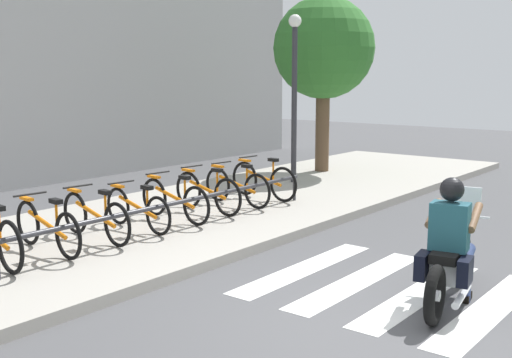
{
  "coord_description": "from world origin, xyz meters",
  "views": [
    {
      "loc": [
        -5.52,
        -2.88,
        2.52
      ],
      "look_at": [
        0.67,
        2.0,
        1.22
      ],
      "focal_mm": 44.62,
      "sensor_mm": 36.0,
      "label": 1
    }
  ],
  "objects_px": {
    "rider": "(451,232)",
    "street_lamp": "(294,83)",
    "bicycle_7": "(263,180)",
    "bicycle_3": "(137,209)",
    "bicycle_1": "(47,227)",
    "bicycle_5": "(207,192)",
    "tree_near_rack": "(324,49)",
    "bicycle_4": "(174,200)",
    "bike_rack": "(181,203)",
    "bicycle_2": "(95,217)",
    "bicycle_6": "(237,186)",
    "motorcycle": "(451,263)"
  },
  "relations": [
    {
      "from": "rider",
      "to": "street_lamp",
      "type": "height_order",
      "value": "street_lamp"
    },
    {
      "from": "bicycle_7",
      "to": "bicycle_3",
      "type": "bearing_deg",
      "value": 179.97
    },
    {
      "from": "bicycle_1",
      "to": "bicycle_5",
      "type": "distance_m",
      "value": 3.17
    },
    {
      "from": "tree_near_rack",
      "to": "street_lamp",
      "type": "bearing_deg",
      "value": -167.44
    },
    {
      "from": "rider",
      "to": "street_lamp",
      "type": "bearing_deg",
      "value": 48.33
    },
    {
      "from": "bicycle_3",
      "to": "bicycle_4",
      "type": "bearing_deg",
      "value": -0.07
    },
    {
      "from": "bicycle_1",
      "to": "bike_rack",
      "type": "bearing_deg",
      "value": -15.64
    },
    {
      "from": "bicycle_1",
      "to": "tree_near_rack",
      "type": "xyz_separation_m",
      "value": [
        8.5,
        1.05,
        2.62
      ]
    },
    {
      "from": "bicycle_1",
      "to": "bicycle_3",
      "type": "height_order",
      "value": "bicycle_1"
    },
    {
      "from": "bicycle_4",
      "to": "bicycle_2",
      "type": "bearing_deg",
      "value": 179.99
    },
    {
      "from": "street_lamp",
      "to": "tree_near_rack",
      "type": "distance_m",
      "value": 2.0
    },
    {
      "from": "bicycle_2",
      "to": "bicycle_3",
      "type": "xyz_separation_m",
      "value": [
        0.79,
        0.0,
        -0.02
      ]
    },
    {
      "from": "bicycle_2",
      "to": "bicycle_6",
      "type": "height_order",
      "value": "bicycle_6"
    },
    {
      "from": "motorcycle",
      "to": "bike_rack",
      "type": "bearing_deg",
      "value": 88.84
    },
    {
      "from": "bicycle_5",
      "to": "tree_near_rack",
      "type": "distance_m",
      "value": 6.02
    },
    {
      "from": "motorcycle",
      "to": "bicycle_7",
      "type": "relative_size",
      "value": 1.25
    },
    {
      "from": "bicycle_5",
      "to": "bike_rack",
      "type": "xyz_separation_m",
      "value": [
        -1.19,
        -0.55,
        0.07
      ]
    },
    {
      "from": "bike_rack",
      "to": "street_lamp",
      "type": "distance_m",
      "value": 5.18
    },
    {
      "from": "street_lamp",
      "to": "tree_near_rack",
      "type": "height_order",
      "value": "tree_near_rack"
    },
    {
      "from": "bicycle_2",
      "to": "bicycle_7",
      "type": "bearing_deg",
      "value": -0.01
    },
    {
      "from": "bicycle_1",
      "to": "bicycle_3",
      "type": "xyz_separation_m",
      "value": [
        1.58,
        0.0,
        -0.02
      ]
    },
    {
      "from": "bicycle_1",
      "to": "bicycle_7",
      "type": "xyz_separation_m",
      "value": [
        4.75,
        -0.0,
        0.02
      ]
    },
    {
      "from": "bicycle_6",
      "to": "bike_rack",
      "type": "height_order",
      "value": "bicycle_6"
    },
    {
      "from": "bike_rack",
      "to": "tree_near_rack",
      "type": "bearing_deg",
      "value": 13.82
    },
    {
      "from": "rider",
      "to": "bicycle_3",
      "type": "height_order",
      "value": "rider"
    },
    {
      "from": "street_lamp",
      "to": "bicycle_5",
      "type": "bearing_deg",
      "value": -169.58
    },
    {
      "from": "bicycle_5",
      "to": "street_lamp",
      "type": "bearing_deg",
      "value": 10.42
    },
    {
      "from": "bicycle_3",
      "to": "bicycle_2",
      "type": "bearing_deg",
      "value": -179.95
    },
    {
      "from": "rider",
      "to": "bicycle_4",
      "type": "relative_size",
      "value": 0.84
    },
    {
      "from": "motorcycle",
      "to": "street_lamp",
      "type": "distance_m",
      "value": 7.52
    },
    {
      "from": "motorcycle",
      "to": "bicycle_1",
      "type": "xyz_separation_m",
      "value": [
        -1.89,
        4.83,
        0.04
      ]
    },
    {
      "from": "bicycle_7",
      "to": "bicycle_5",
      "type": "bearing_deg",
      "value": 180.0
    },
    {
      "from": "bicycle_3",
      "to": "street_lamp",
      "type": "xyz_separation_m",
      "value": [
        5.12,
        0.65,
        1.85
      ]
    },
    {
      "from": "bicycle_2",
      "to": "street_lamp",
      "type": "distance_m",
      "value": 6.22
    },
    {
      "from": "tree_near_rack",
      "to": "bicycle_3",
      "type": "bearing_deg",
      "value": -171.38
    },
    {
      "from": "bicycle_3",
      "to": "street_lamp",
      "type": "distance_m",
      "value": 5.48
    },
    {
      "from": "bicycle_1",
      "to": "bicycle_5",
      "type": "xyz_separation_m",
      "value": [
        3.17,
        -0.0,
        0.01
      ]
    },
    {
      "from": "bicycle_6",
      "to": "street_lamp",
      "type": "bearing_deg",
      "value": 13.33
    },
    {
      "from": "bicycle_2",
      "to": "bike_rack",
      "type": "bearing_deg",
      "value": -25.01
    },
    {
      "from": "bicycle_3",
      "to": "bicycle_4",
      "type": "xyz_separation_m",
      "value": [
        0.79,
        -0.0,
        0.02
      ]
    },
    {
      "from": "street_lamp",
      "to": "tree_near_rack",
      "type": "bearing_deg",
      "value": 12.56
    },
    {
      "from": "motorcycle",
      "to": "bicycle_7",
      "type": "height_order",
      "value": "motorcycle"
    },
    {
      "from": "bicycle_5",
      "to": "tree_near_rack",
      "type": "relative_size",
      "value": 0.38
    },
    {
      "from": "motorcycle",
      "to": "bicycle_5",
      "type": "height_order",
      "value": "motorcycle"
    },
    {
      "from": "bike_rack",
      "to": "street_lamp",
      "type": "height_order",
      "value": "street_lamp"
    },
    {
      "from": "bicycle_6",
      "to": "bicycle_4",
      "type": "bearing_deg",
      "value": 179.99
    },
    {
      "from": "motorcycle",
      "to": "bike_rack",
      "type": "distance_m",
      "value": 4.28
    },
    {
      "from": "bicycle_4",
      "to": "bike_rack",
      "type": "xyz_separation_m",
      "value": [
        -0.4,
        -0.55,
        0.07
      ]
    },
    {
      "from": "bicycle_5",
      "to": "bicycle_6",
      "type": "distance_m",
      "value": 0.79
    },
    {
      "from": "rider",
      "to": "bicycle_7",
      "type": "bearing_deg",
      "value": 58.73
    }
  ]
}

